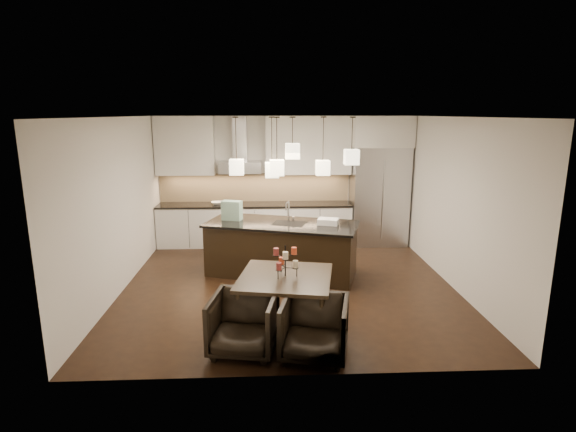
{
  "coord_description": "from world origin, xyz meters",
  "views": [
    {
      "loc": [
        -0.35,
        -7.22,
        2.86
      ],
      "look_at": [
        0.0,
        0.2,
        1.15
      ],
      "focal_mm": 28.0,
      "sensor_mm": 36.0,
      "label": 1
    }
  ],
  "objects_px": {
    "armchair_left": "(244,324)",
    "refrigerator": "(379,196)",
    "armchair_right": "(315,328)",
    "dining_table": "(285,301)",
    "island_body": "(282,249)"
  },
  "relations": [
    {
      "from": "refrigerator",
      "to": "dining_table",
      "type": "relative_size",
      "value": 1.77
    },
    {
      "from": "island_body",
      "to": "armchair_left",
      "type": "distance_m",
      "value": 2.77
    },
    {
      "from": "island_body",
      "to": "armchair_right",
      "type": "xyz_separation_m",
      "value": [
        0.29,
        -2.87,
        -0.09
      ]
    },
    {
      "from": "armchair_left",
      "to": "armchair_right",
      "type": "bearing_deg",
      "value": -0.44
    },
    {
      "from": "armchair_left",
      "to": "refrigerator",
      "type": "bearing_deg",
      "value": 68.77
    },
    {
      "from": "armchair_left",
      "to": "armchair_right",
      "type": "relative_size",
      "value": 1.01
    },
    {
      "from": "armchair_right",
      "to": "refrigerator",
      "type": "bearing_deg",
      "value": 80.8
    },
    {
      "from": "refrigerator",
      "to": "island_body",
      "type": "height_order",
      "value": "refrigerator"
    },
    {
      "from": "island_body",
      "to": "dining_table",
      "type": "relative_size",
      "value": 2.13
    },
    {
      "from": "dining_table",
      "to": "armchair_left",
      "type": "xyz_separation_m",
      "value": [
        -0.53,
        -0.64,
        -0.0
      ]
    },
    {
      "from": "island_body",
      "to": "armchair_left",
      "type": "height_order",
      "value": "island_body"
    },
    {
      "from": "armchair_right",
      "to": "armchair_left",
      "type": "bearing_deg",
      "value": -177.55
    },
    {
      "from": "armchair_right",
      "to": "island_body",
      "type": "bearing_deg",
      "value": 108.61
    },
    {
      "from": "island_body",
      "to": "dining_table",
      "type": "height_order",
      "value": "island_body"
    },
    {
      "from": "refrigerator",
      "to": "armchair_right",
      "type": "relative_size",
      "value": 2.71
    }
  ]
}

